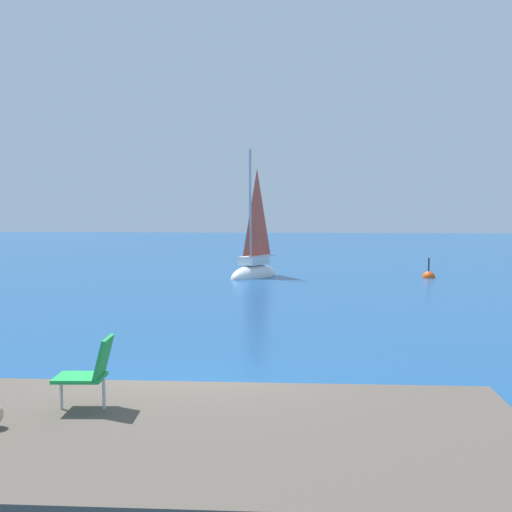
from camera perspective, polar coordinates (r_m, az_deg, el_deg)
name	(u,v)px	position (r m, az deg, el deg)	size (l,w,h in m)	color
ground_plane	(188,405)	(10.61, -5.54, -11.92)	(160.00, 160.00, 0.00)	navy
shore_ledge	(138,460)	(7.47, -9.57, -16.02)	(7.93, 3.81, 0.68)	brown
boulder_seaward	(301,430)	(9.42, 3.64, -13.94)	(1.36, 1.09, 0.75)	brown
boulder_inland	(439,449)	(8.99, 14.62, -14.94)	(0.94, 0.75, 0.52)	brown
sailboat_near	(254,269)	(30.21, -0.16, -1.09)	(2.37, 3.29, 5.99)	white
beach_chair	(90,369)	(7.97, -13.29, -8.94)	(0.64, 0.54, 0.80)	green
marker_buoy	(429,278)	(30.74, 13.84, -1.71)	(0.56, 0.56, 1.13)	#EA5114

